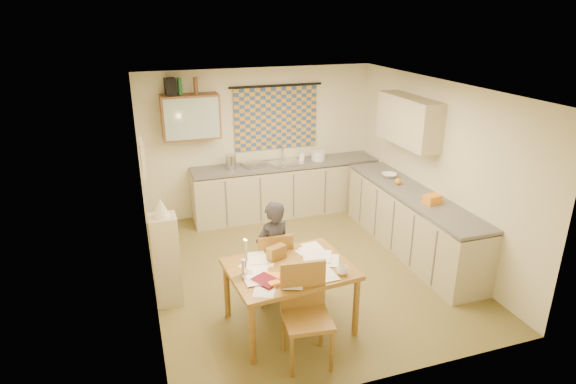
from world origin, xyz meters
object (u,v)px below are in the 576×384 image
object	(u,v)px
counter_back	(288,189)
person	(273,253)
stove	(453,252)
chair_far	(273,277)
shelf_stand	(166,260)
dining_table	(290,296)
counter_right	(411,222)

from	to	relation	value
counter_back	person	xyz separation A→B (m)	(-1.04, -2.56, 0.21)
counter_back	stove	distance (m)	3.18
person	chair_far	bearing A→B (deg)	-113.56
counter_back	stove	bearing A→B (deg)	-66.34
chair_far	shelf_stand	bearing A→B (deg)	-11.39
chair_far	dining_table	bearing A→B (deg)	95.14
counter_back	counter_right	world-z (taller)	same
counter_right	stove	bearing A→B (deg)	-90.00
shelf_stand	stove	bearing A→B (deg)	-11.59
counter_right	dining_table	xyz separation A→B (m)	(-2.29, -1.19, -0.07)
stove	counter_right	bearing A→B (deg)	90.00
stove	chair_far	size ratio (longest dim) A/B	0.98
counter_right	person	distance (m)	2.41
stove	chair_far	bearing A→B (deg)	170.02
chair_far	person	distance (m)	0.37
counter_right	stove	size ratio (longest dim) A/B	3.24
person	counter_back	bearing A→B (deg)	-130.00
person	shelf_stand	xyz separation A→B (m)	(-1.23, 0.37, -0.08)
dining_table	person	world-z (taller)	person
counter_right	chair_far	distance (m)	2.39
stove	shelf_stand	size ratio (longest dim) A/B	0.79
dining_table	person	xyz separation A→B (m)	(-0.03, 0.54, 0.28)
counter_right	chair_far	xyz separation A→B (m)	(-2.31, -0.59, -0.16)
counter_back	dining_table	bearing A→B (deg)	-108.07
counter_right	dining_table	bearing A→B (deg)	-152.59
counter_back	stove	xyz separation A→B (m)	(1.28, -2.91, 0.00)
stove	counter_back	bearing A→B (deg)	113.66
person	shelf_stand	distance (m)	1.29
chair_far	person	xyz separation A→B (m)	(-0.00, -0.05, 0.37)
stove	chair_far	distance (m)	2.35
stove	chair_far	world-z (taller)	chair_far
counter_back	shelf_stand	distance (m)	3.15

